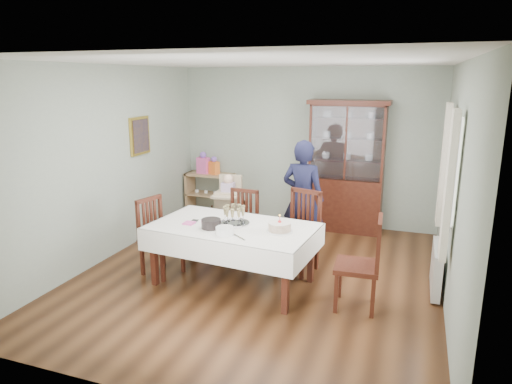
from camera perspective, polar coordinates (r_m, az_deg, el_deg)
The scene contains 25 objects.
floor at distance 6.07m, azimuth 0.32°, elevation -10.42°, with size 5.00×5.00×0.00m, color #593319.
room_shell at distance 6.08m, azimuth 2.00°, elevation 6.39°, with size 5.00×5.00×5.00m.
dining_table at distance 5.73m, azimuth -2.88°, elevation -7.78°, with size 2.10×1.33×0.76m.
china_cabinet at distance 7.68m, azimuth 11.24°, elevation 3.35°, with size 1.30×0.48×2.18m.
sideboard at distance 8.57m, azimuth -5.73°, elevation -0.30°, with size 0.90×0.38×0.80m.
picture_frame at distance 7.30m, azimuth -14.32°, elevation 6.82°, with size 0.04×0.48×0.58m, color gold.
window at distance 5.62m, azimuth 23.38°, elevation 3.00°, with size 0.04×1.02×1.22m, color white.
curtain_left at distance 5.03m, azimuth 22.99°, elevation 0.68°, with size 0.07×0.30×1.55m, color silver.
curtain_right at distance 6.24m, azimuth 22.42°, elevation 3.16°, with size 0.07×0.30×1.55m, color silver.
radiator at distance 5.96m, azimuth 21.62°, elevation -8.82°, with size 0.10×0.80×0.55m, color white.
chair_far_left at distance 6.47m, azimuth -2.08°, elevation -6.01°, with size 0.47×0.47×0.99m.
chair_far_right at distance 6.15m, azimuth 5.21°, elevation -6.92°, with size 0.60×0.60×1.07m.
chair_end_left at distance 6.17m, azimuth -11.75°, elevation -7.31°, with size 0.55×0.55×1.01m.
chair_end_right at distance 5.30m, azimuth 12.63°, elevation -10.82°, with size 0.50×0.50×1.06m.
woman at distance 6.52m, azimuth 5.89°, elevation -0.85°, with size 0.62×0.40×1.69m, color black.
high_chair at distance 7.12m, azimuth -3.45°, elevation -3.02°, with size 0.53×0.53×1.09m.
champagne_tray at distance 5.64m, azimuth -2.71°, elevation -3.29°, with size 0.38×0.38×0.23m.
birthday_cake at distance 5.37m, azimuth 2.96°, elevation -4.42°, with size 0.31×0.31×0.21m.
plate_stack_dark at distance 5.52m, azimuth -5.64°, elevation -3.96°, with size 0.23×0.23×0.11m, color black.
plate_stack_white at distance 5.28m, azimuth -3.91°, elevation -4.86°, with size 0.21×0.21×0.09m, color white.
napkin_stack at distance 5.72m, azimuth -8.36°, elevation -3.87°, with size 0.13×0.13×0.02m, color #EE57A8.
cutlery at distance 5.81m, azimuth -8.05°, elevation -3.61°, with size 0.11×0.16×0.01m, color silver, non-canonical shape.
cake_knife at distance 5.20m, azimuth -2.17°, elevation -5.64°, with size 0.26×0.02×0.01m, color silver.
gift_bag_pink at distance 8.48m, azimuth -6.62°, elevation 3.53°, with size 0.24×0.17×0.40m.
gift_bag_orange at distance 8.39m, azimuth -5.26°, elevation 3.23°, with size 0.21×0.18×0.33m.
Camera 1 is at (1.81, -5.22, 2.52)m, focal length 32.00 mm.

